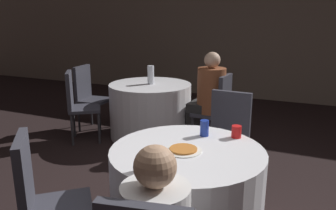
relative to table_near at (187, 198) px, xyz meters
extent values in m
cube|color=gray|center=(-0.13, 4.82, 1.03)|extent=(16.00, 0.06, 2.80)
cylinder|color=silver|center=(0.00, 0.00, 0.00)|extent=(1.06, 1.06, 0.74)
cylinder|color=silver|center=(-1.26, 1.96, 0.00)|extent=(1.12, 1.12, 0.74)
cube|color=#383842|center=(0.05, 0.85, 0.07)|extent=(0.42, 0.42, 0.04)
cube|color=#383842|center=(0.06, 1.03, 0.33)|extent=(0.38, 0.07, 0.48)
cylinder|color=#333338|center=(0.21, 0.67, -0.16)|extent=(0.03, 0.03, 0.42)
cylinder|color=#333338|center=(-0.13, 0.69, -0.16)|extent=(0.03, 0.03, 0.42)
cylinder|color=#333338|center=(0.23, 1.01, -0.16)|extent=(0.03, 0.03, 0.42)
cylinder|color=#333338|center=(-0.11, 1.03, -0.16)|extent=(0.03, 0.03, 0.42)
cube|color=#383842|center=(-0.65, -0.55, 0.07)|extent=(0.56, 0.56, 0.04)
cube|color=#383842|center=(-0.78, -0.67, 0.33)|extent=(0.28, 0.32, 0.48)
cube|color=#383842|center=(-0.38, 1.90, 0.07)|extent=(0.43, 0.43, 0.04)
cube|color=#383842|center=(-0.21, 1.89, 0.33)|extent=(0.08, 0.38, 0.48)
cylinder|color=#333338|center=(-0.57, 1.75, -0.16)|extent=(0.03, 0.03, 0.42)
cylinder|color=#333338|center=(-0.54, 2.08, -0.16)|extent=(0.03, 0.03, 0.42)
cylinder|color=#333338|center=(-0.23, 1.72, -0.16)|extent=(0.03, 0.03, 0.42)
cylinder|color=#333338|center=(-0.20, 2.06, -0.16)|extent=(0.03, 0.03, 0.42)
cube|color=#383842|center=(-2.14, 1.88, 0.07)|extent=(0.44, 0.44, 0.04)
cube|color=#383842|center=(-2.32, 1.87, 0.33)|extent=(0.08, 0.38, 0.48)
cylinder|color=#333338|center=(-1.99, 2.07, -0.16)|extent=(0.03, 0.03, 0.42)
cylinder|color=#333338|center=(-1.95, 1.73, -0.16)|extent=(0.03, 0.03, 0.42)
cylinder|color=#333338|center=(-2.32, 2.04, -0.16)|extent=(0.03, 0.03, 0.42)
cylinder|color=#333338|center=(-2.29, 1.70, -0.16)|extent=(0.03, 0.03, 0.42)
cube|color=#383842|center=(-1.98, 1.46, 0.07)|extent=(0.56, 0.56, 0.04)
cube|color=#383842|center=(-2.13, 1.36, 0.33)|extent=(0.26, 0.34, 0.48)
cylinder|color=#333338|center=(-1.94, 1.70, -0.16)|extent=(0.03, 0.03, 0.42)
cylinder|color=#333338|center=(-1.75, 1.42, -0.16)|extent=(0.03, 0.03, 0.42)
cylinder|color=#333338|center=(-2.22, 1.50, -0.16)|extent=(0.03, 0.03, 0.42)
cylinder|color=#333338|center=(-2.03, 1.22, -0.16)|extent=(0.03, 0.03, 0.42)
sphere|color=tan|center=(0.16, -0.84, 0.64)|extent=(0.18, 0.18, 0.18)
cylinder|color=#282828|center=(-0.60, 1.92, -0.14)|extent=(0.24, 0.24, 0.46)
cube|color=#282828|center=(-0.49, 1.91, 0.14)|extent=(0.34, 0.35, 0.12)
cylinder|color=brown|center=(-0.38, 1.90, 0.37)|extent=(0.35, 0.35, 0.56)
sphere|color=#DBB293|center=(-0.38, 1.90, 0.75)|extent=(0.20, 0.20, 0.20)
cylinder|color=white|center=(-0.02, -0.03, 0.37)|extent=(0.26, 0.26, 0.01)
cylinder|color=orange|center=(-0.02, -0.03, 0.38)|extent=(0.19, 0.19, 0.01)
cylinder|color=#1E38A5|center=(0.02, 0.31, 0.43)|extent=(0.07, 0.07, 0.12)
cylinder|color=silver|center=(-0.11, -0.39, 0.43)|extent=(0.07, 0.07, 0.12)
cylinder|color=red|center=(0.25, 0.37, 0.42)|extent=(0.07, 0.07, 0.09)
cylinder|color=silver|center=(-1.25, 1.97, 0.50)|extent=(0.09, 0.09, 0.25)
camera|label=1|loc=(0.70, -1.95, 1.23)|focal=35.00mm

